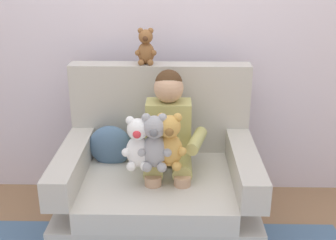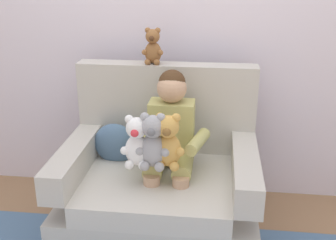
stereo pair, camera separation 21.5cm
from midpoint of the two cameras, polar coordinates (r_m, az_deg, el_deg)
ground_plane at (r=2.68m, az=-3.62°, el=-15.07°), size 8.00×8.00×0.00m
back_wall at (r=2.82m, az=-3.18°, el=15.29°), size 6.00×0.10×2.60m
armchair at (r=2.56m, az=-3.69°, el=-8.88°), size 1.11×0.85×0.97m
seated_child at (r=2.42m, az=-2.49°, el=-2.17°), size 0.45×0.39×0.82m
plush_grey at (r=2.23m, az=-4.59°, el=-3.19°), size 0.18×0.15×0.31m
plush_white at (r=2.25m, az=-6.80°, el=-3.30°), size 0.17×0.14×0.29m
plush_honey at (r=2.24m, az=-2.56°, el=-3.09°), size 0.18×0.15×0.31m
plush_brown_on_backrest at (r=2.58m, az=-5.43°, el=9.68°), size 0.13×0.11×0.22m
throw_pillow at (r=2.60m, az=-10.12°, el=-3.52°), size 0.26×0.13×0.26m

